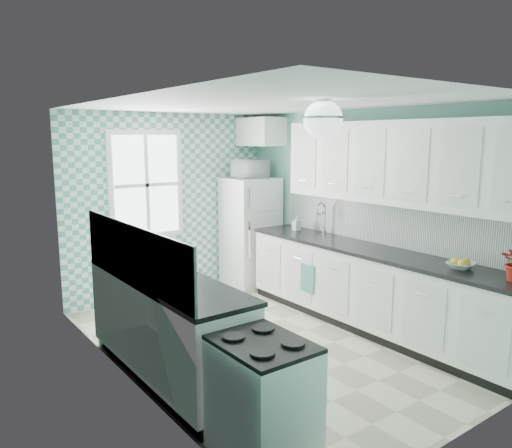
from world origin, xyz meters
TOP-DOWN VIEW (x-y plane):
  - floor at (0.00, 0.00)m, footprint 3.00×4.40m
  - ceiling at (0.00, 0.00)m, footprint 3.00×4.40m
  - wall_back at (0.00, 2.21)m, footprint 3.00×0.02m
  - wall_front at (0.00, -2.21)m, footprint 3.00×0.02m
  - wall_left at (-1.51, 0.00)m, footprint 0.02×4.40m
  - wall_right at (1.51, 0.00)m, footprint 0.02×4.40m
  - accent_wall at (0.00, 2.19)m, footprint 3.00×0.01m
  - window at (-0.35, 2.16)m, footprint 1.04×0.05m
  - backsplash_right at (1.49, -0.40)m, footprint 0.02×3.60m
  - backsplash_left at (-1.49, -0.07)m, footprint 0.02×2.15m
  - upper_cabinets_right at (1.33, -0.60)m, footprint 0.33×3.20m
  - upper_cabinet_fridge at (1.30, 1.83)m, footprint 0.40×0.74m
  - ceiling_light at (0.00, -0.80)m, footprint 0.34×0.34m
  - base_cabinets_right at (1.20, -0.40)m, footprint 0.60×3.60m
  - countertop_right at (1.19, -0.40)m, footprint 0.63×3.60m
  - base_cabinets_left at (-1.20, -0.07)m, footprint 0.60×2.15m
  - countertop_left at (-1.19, -0.07)m, footprint 0.63×2.15m
  - fridge at (1.11, 1.83)m, footprint 0.69×0.69m
  - stove at (-1.20, -1.52)m, footprint 0.55×0.68m
  - sink at (1.20, 0.58)m, footprint 0.54×0.45m
  - rug at (0.05, 0.99)m, footprint 0.85×1.02m
  - dish_towel at (0.89, 0.33)m, footprint 0.09×0.22m
  - fruit_bowl at (1.20, -1.47)m, footprint 0.30×0.30m
  - soap_bottle at (1.25, 0.96)m, footprint 0.09×0.09m
  - microwave at (1.11, 1.83)m, footprint 0.49×0.35m

SIDE VIEW (x-z plane):
  - floor at x=0.00m, z-range -0.02..0.00m
  - rug at x=0.05m, z-range 0.00..0.01m
  - stove at x=-1.20m, z-range 0.02..0.84m
  - base_cabinets_right at x=1.20m, z-range 0.00..0.90m
  - base_cabinets_left at x=-1.20m, z-range 0.00..0.90m
  - dish_towel at x=0.89m, z-range 0.31..0.65m
  - fridge at x=1.11m, z-range 0.00..1.60m
  - countertop_right at x=1.19m, z-range 0.90..0.94m
  - countertop_left at x=-1.19m, z-range 0.90..0.94m
  - sink at x=1.20m, z-range 0.66..1.20m
  - fruit_bowl at x=1.20m, z-range 0.94..1.00m
  - soap_bottle at x=1.25m, z-range 0.94..1.14m
  - backsplash_right at x=1.49m, z-range 0.94..1.45m
  - backsplash_left at x=-1.49m, z-range 0.94..1.45m
  - wall_back at x=0.00m, z-range 0.00..2.50m
  - wall_front at x=0.00m, z-range 0.00..2.50m
  - wall_left at x=-1.51m, z-range 0.00..2.50m
  - wall_right at x=1.51m, z-range 0.00..2.50m
  - accent_wall at x=0.00m, z-range 0.00..2.50m
  - window at x=-0.35m, z-range 0.83..2.27m
  - microwave at x=1.11m, z-range 1.60..1.86m
  - upper_cabinets_right at x=1.33m, z-range 1.45..2.35m
  - upper_cabinet_fridge at x=1.30m, z-range 2.05..2.45m
  - ceiling_light at x=0.00m, z-range 2.15..2.50m
  - ceiling at x=0.00m, z-range 2.50..2.52m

